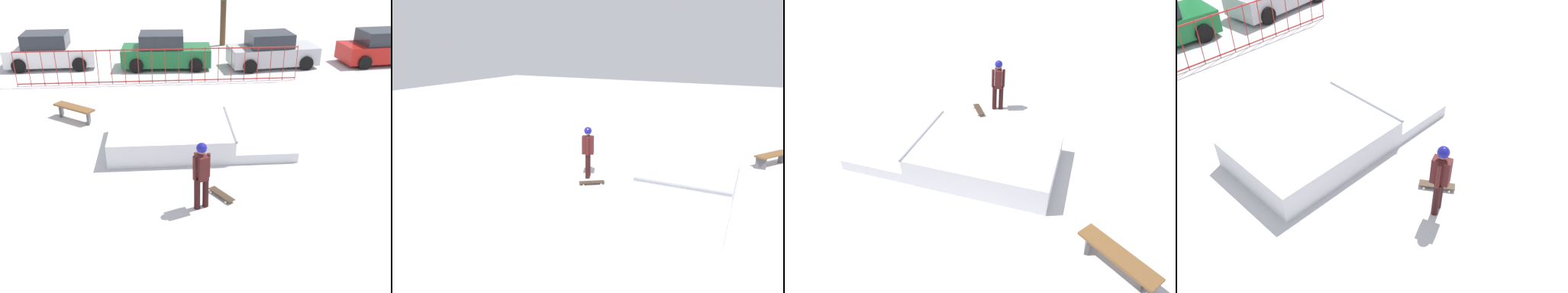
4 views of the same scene
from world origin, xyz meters
TOP-DOWN VIEW (x-y plane):
  - ground_plane at (0.00, 0.00)m, footprint 60.00×60.00m
  - skate_ramp at (0.88, -0.19)m, footprint 5.42×2.64m
  - skater at (1.08, -3.47)m, footprint 0.42×0.43m
  - skateboard at (1.62, -3.06)m, footprint 0.61×0.78m
  - park_bench at (-2.89, 2.09)m, footprint 1.54×1.25m

SIDE VIEW (x-z plane):
  - ground_plane at x=0.00m, z-range 0.00..0.00m
  - skateboard at x=1.62m, z-range 0.03..0.12m
  - skate_ramp at x=0.88m, z-range -0.05..0.69m
  - park_bench at x=-2.89m, z-range 0.12..0.60m
  - skater at x=1.08m, z-range 0.14..1.87m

